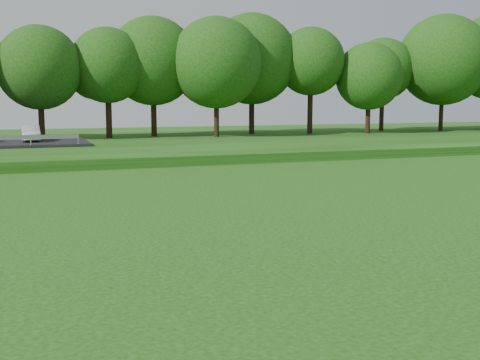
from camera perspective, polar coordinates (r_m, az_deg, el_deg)
name	(u,v)px	position (r m, az deg, el deg)	size (l,w,h in m)	color
berm	(228,142)	(51.66, -1.15, 3.67)	(130.00, 30.00, 0.60)	#1A410C
walking_path	(301,160)	(38.84, 5.84, 1.91)	(130.00, 1.60, 0.04)	gray
treeline	(213,52)	(55.48, -2.60, 12.00)	(104.00, 7.00, 15.00)	#11410F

